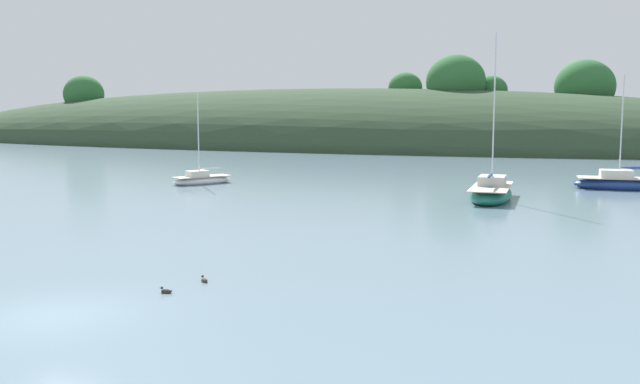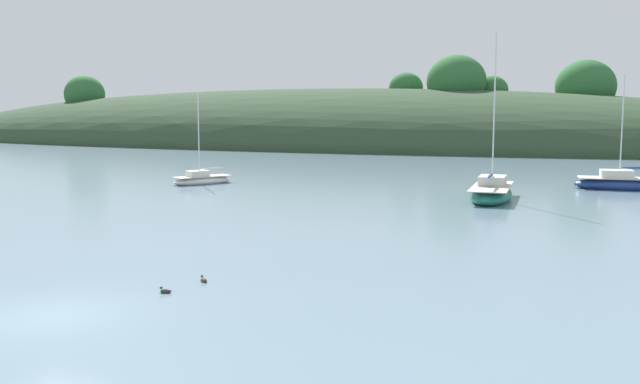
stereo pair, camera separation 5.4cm
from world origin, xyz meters
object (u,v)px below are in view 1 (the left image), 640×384
at_px(sailboat_teal_outer, 491,193).
at_px(sailboat_black_sloop, 623,183).
at_px(sailboat_yellow_far, 202,180).
at_px(duck_lone_left, 204,280).
at_px(duck_lone_right, 166,291).

distance_m(sailboat_teal_outer, sailboat_black_sloop, 12.01).
bearing_deg(sailboat_black_sloop, sailboat_yellow_far, -164.93).
xyz_separation_m(sailboat_yellow_far, duck_lone_left, (15.68, -25.84, -0.26)).
xyz_separation_m(sailboat_black_sloop, duck_lone_right, (-13.88, -35.38, -0.35)).
bearing_deg(sailboat_teal_outer, sailboat_black_sloop, 49.80).
distance_m(sailboat_yellow_far, duck_lone_right, 31.49).
bearing_deg(sailboat_black_sloop, duck_lone_left, -111.85).
bearing_deg(duck_lone_left, duck_lone_right, -102.28).
distance_m(sailboat_black_sloop, duck_lone_right, 38.01).
height_order(sailboat_yellow_far, sailboat_black_sloop, sailboat_black_sloop).
height_order(sailboat_teal_outer, duck_lone_right, sailboat_teal_outer).
bearing_deg(duck_lone_right, sailboat_black_sloop, 68.58).
height_order(duck_lone_left, duck_lone_right, same).
bearing_deg(duck_lone_right, sailboat_teal_outer, 76.83).
bearing_deg(duck_lone_right, duck_lone_left, 77.72).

